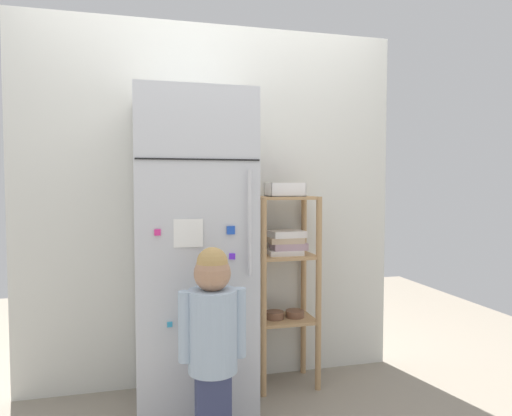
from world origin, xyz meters
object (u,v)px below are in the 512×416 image
pantry_shelf_unit (285,269)px  fruit_bin (285,190)px  refrigerator (193,252)px  child_standing (213,330)px

pantry_shelf_unit → fruit_bin: 0.49m
pantry_shelf_unit → fruit_bin: bearing=-129.5°
refrigerator → pantry_shelf_unit: 0.63m
refrigerator → fruit_bin: (0.59, 0.13, 0.35)m
refrigerator → child_standing: bearing=-86.6°
refrigerator → child_standing: 0.59m
child_standing → refrigerator: bearing=93.4°
child_standing → fruit_bin: size_ratio=4.42×
refrigerator → fruit_bin: size_ratio=7.99×
pantry_shelf_unit → fruit_bin: size_ratio=5.38×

